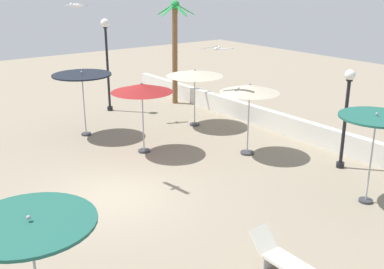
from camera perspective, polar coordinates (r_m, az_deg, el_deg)
ground_plane at (r=14.71m, az=-9.80°, el=-7.50°), size 56.00×56.00×0.00m
boundary_wall at (r=19.82m, az=13.45°, el=0.53°), size 25.20×0.30×0.86m
patio_umbrella_0 at (r=20.77m, az=0.33°, el=7.48°), size 2.55×2.55×2.62m
patio_umbrella_1 at (r=19.91m, az=-13.36°, el=6.81°), size 2.44×2.44×2.79m
patio_umbrella_2 at (r=14.22m, az=21.65°, el=1.42°), size 2.12×2.12×2.81m
patio_umbrella_3 at (r=8.58m, az=-19.25°, el=-11.22°), size 2.31×2.31×2.60m
patio_umbrella_4 at (r=17.29m, az=7.09°, el=5.49°), size 2.22×2.22×2.77m
patio_umbrella_5 at (r=17.46m, az=-6.17°, el=5.63°), size 2.34×2.34×2.76m
palm_tree_1 at (r=24.59m, az=-2.11°, el=11.25°), size 2.08×2.11×5.38m
lamp_post_0 at (r=23.55m, az=-10.44°, el=10.13°), size 0.43×0.43×4.59m
lamp_post_1 at (r=16.77m, az=18.42°, el=3.04°), size 0.37×0.37×3.53m
lounge_chair_0 at (r=11.04m, az=11.34°, el=-14.85°), size 1.89×0.56×0.84m
seagull_0 at (r=14.69m, az=-14.06°, el=15.15°), size 1.18×0.38×0.14m
seagull_2 at (r=16.86m, az=3.11°, el=10.52°), size 1.25×0.58×0.18m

